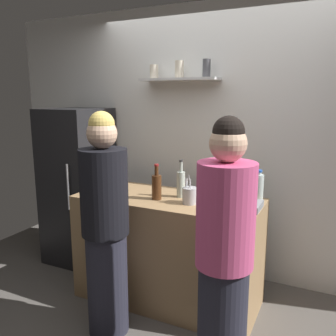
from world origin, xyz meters
name	(u,v)px	position (x,y,z in m)	size (l,w,h in m)	color
back_wall_assembly	(221,143)	(0.00, 1.25, 1.30)	(4.80, 0.32, 2.60)	white
refrigerator	(78,186)	(-1.44, 0.85, 0.81)	(0.58, 0.67, 1.63)	black
counter	(168,249)	(-0.22, 0.52, 0.46)	(1.54, 0.66, 0.92)	#9E7A51
baking_pan	(238,204)	(0.37, 0.51, 0.95)	(0.34, 0.24, 0.05)	gray
utensil_holder	(190,195)	(0.01, 0.44, 0.99)	(0.12, 0.12, 0.23)	#B2B2B7
wine_bottle_pale_glass	(181,183)	(-0.13, 0.58, 1.04)	(0.07, 0.07, 0.32)	#B2BFB2
wine_bottle_amber_glass	(157,186)	(-0.28, 0.43, 1.03)	(0.08, 0.08, 0.29)	#472814
water_bottle_plastic	(258,186)	(0.46, 0.78, 1.03)	(0.09, 0.09, 0.25)	silver
person_blonde	(105,228)	(-0.44, -0.06, 0.82)	(0.34, 0.34, 1.65)	#262633
person_pink_top	(224,259)	(0.47, -0.16, 0.81)	(0.34, 0.34, 1.65)	#262633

